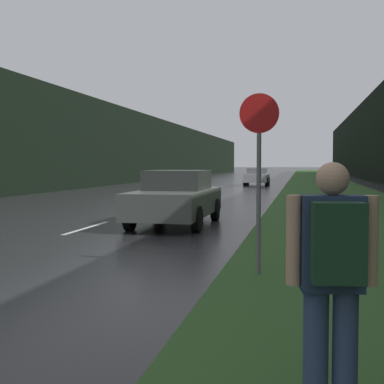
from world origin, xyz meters
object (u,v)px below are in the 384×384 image
(car_passing_near, at_px, (176,198))
(car_passing_far, at_px, (257,177))
(hitchhiker_with_backpack, at_px, (332,274))
(stop_sign, at_px, (259,167))

(car_passing_near, height_order, car_passing_far, car_passing_near)
(car_passing_far, bearing_deg, hitchhiker_with_backpack, 95.34)
(stop_sign, distance_m, car_passing_near, 6.97)
(stop_sign, distance_m, car_passing_far, 34.27)
(stop_sign, xyz_separation_m, car_passing_far, (-2.79, 34.14, -0.95))
(stop_sign, xyz_separation_m, hitchhiker_with_backpack, (0.84, -4.66, -0.67))
(hitchhiker_with_backpack, bearing_deg, car_passing_far, 87.71)
(stop_sign, relative_size, car_passing_near, 0.59)
(hitchhiker_with_backpack, height_order, car_passing_far, hitchhiker_with_backpack)
(stop_sign, bearing_deg, hitchhiker_with_backpack, -79.74)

